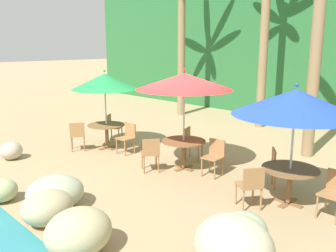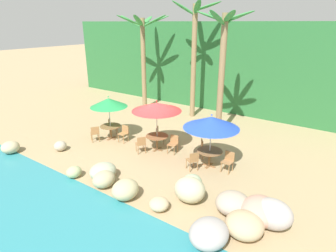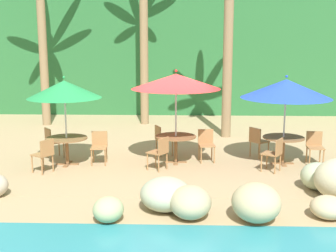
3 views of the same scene
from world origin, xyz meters
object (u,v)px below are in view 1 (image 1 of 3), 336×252
at_px(umbrella_red, 184,81).
at_px(dining_table_red, 184,145).
at_px(chair_green_inland, 112,126).
at_px(chair_green_left, 77,134).
at_px(dining_table_blue, 290,174).
at_px(chair_blue_seaward, 335,191).
at_px(chair_blue_inland, 278,165).
at_px(umbrella_blue, 295,102).
at_px(chair_red_seaward, 214,155).
at_px(umbrella_green, 105,81).
at_px(chair_blue_left, 251,184).
at_px(dining_table_green, 106,129).
at_px(chair_green_seaward, 128,136).
at_px(chair_red_inland, 191,141).
at_px(chair_red_left, 151,152).
at_px(palm_tree_nearest, 182,13).

xyz_separation_m(umbrella_red, dining_table_red, (0.00, -0.00, -1.60)).
distance_m(chair_green_inland, chair_green_left, 1.41).
relative_size(dining_table_blue, chair_blue_seaward, 1.26).
bearing_deg(chair_blue_inland, chair_green_left, -163.34).
relative_size(chair_green_inland, umbrella_blue, 0.36).
xyz_separation_m(umbrella_red, chair_red_seaward, (0.83, 0.19, -1.70)).
relative_size(umbrella_red, dining_table_red, 2.30).
height_order(dining_table_red, chair_red_seaward, chair_red_seaward).
relative_size(umbrella_green, chair_blue_left, 2.73).
bearing_deg(dining_table_blue, umbrella_blue, 90.00).
xyz_separation_m(dining_table_green, umbrella_red, (2.90, 0.31, 1.60)).
distance_m(chair_green_seaward, chair_red_inland, 1.87).
xyz_separation_m(umbrella_green, chair_red_left, (2.51, -0.46, -1.52)).
bearing_deg(chair_green_inland, dining_table_blue, -3.20).
xyz_separation_m(dining_table_red, chair_red_left, (-0.39, -0.76, -0.10)).
relative_size(chair_green_inland, chair_blue_seaward, 1.00).
distance_m(dining_table_green, palm_tree_nearest, 7.08).
xyz_separation_m(chair_green_inland, chair_blue_seaward, (7.22, -0.30, 0.00)).
bearing_deg(dining_table_green, umbrella_blue, 2.67).
relative_size(umbrella_green, dining_table_green, 2.16).
distance_m(chair_blue_inland, chair_blue_left, 1.40).
distance_m(dining_table_green, dining_table_red, 2.91).
xyz_separation_m(dining_table_red, chair_blue_seaward, (3.74, 0.02, -0.10)).
distance_m(chair_red_left, chair_blue_inland, 3.00).
distance_m(chair_blue_seaward, chair_blue_inland, 1.55).
bearing_deg(dining_table_red, chair_green_seaward, -175.43).
relative_size(dining_table_blue, chair_blue_inland, 1.26).
relative_size(chair_green_inland, chair_blue_left, 1.00).
relative_size(umbrella_green, chair_green_inland, 2.73).
bearing_deg(chair_green_left, umbrella_blue, 9.63).
relative_size(umbrella_green, chair_blue_inland, 2.73).
relative_size(chair_green_inland, chair_blue_inland, 1.00).
height_order(umbrella_red, dining_table_red, umbrella_red).
xyz_separation_m(dining_table_green, chair_red_inland, (2.47, 1.05, -0.10)).
relative_size(chair_red_left, chair_blue_left, 1.00).
height_order(chair_green_inland, umbrella_red, umbrella_red).
xyz_separation_m(chair_red_left, chair_blue_left, (2.89, -0.04, 0.00)).
bearing_deg(dining_table_blue, chair_red_seaward, 173.61).
distance_m(umbrella_green, dining_table_red, 3.24).
height_order(chair_green_seaward, dining_table_red, chair_green_seaward).
height_order(dining_table_green, palm_tree_nearest, palm_tree_nearest).
bearing_deg(chair_red_seaward, chair_blue_inland, 14.99).
relative_size(umbrella_blue, dining_table_blue, 2.18).
xyz_separation_m(chair_green_inland, chair_red_inland, (3.06, 0.42, 0.00)).
bearing_deg(chair_red_left, palm_tree_nearest, 128.09).
xyz_separation_m(chair_red_inland, palm_tree_nearest, (-4.68, 4.52, 3.88)).
height_order(chair_red_inland, chair_red_left, same).
distance_m(umbrella_green, dining_table_blue, 5.96).
relative_size(chair_red_left, chair_blue_seaward, 1.00).
bearing_deg(chair_red_seaward, dining_table_blue, -6.39).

